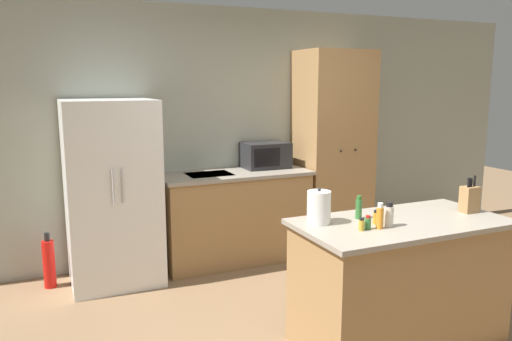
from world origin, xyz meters
name	(u,v)px	position (x,y,z in m)	size (l,w,h in m)	color
wall_back	(244,132)	(0.00, 2.33, 1.30)	(7.20, 0.06, 2.60)	#9EA393
refrigerator	(112,193)	(-1.46, 1.94, 0.84)	(0.80, 0.74, 1.68)	white
back_counter	(235,216)	(-0.24, 2.00, 0.47)	(1.53, 0.64, 0.93)	#9E7547
pantry_cabinet	(332,151)	(0.93, 2.01, 1.09)	(0.76, 0.61, 2.17)	#9E7547
kitchen_island	(399,281)	(0.21, -0.01, 0.45)	(1.49, 0.76, 0.89)	#9E7547
microwave	(265,155)	(0.16, 2.11, 1.07)	(0.48, 0.34, 0.27)	#232326
knife_block	(470,199)	(0.81, -0.03, 1.00)	(0.12, 0.09, 0.27)	#9E7547
spice_bottle_tall_dark	(368,223)	(-0.13, -0.09, 0.94)	(0.04, 0.04, 0.09)	#337033
spice_bottle_short_red	(376,218)	(-0.01, -0.01, 0.94)	(0.04, 0.04, 0.10)	orange
spice_bottle_amber_oil	(359,208)	(-0.04, 0.15, 0.97)	(0.04, 0.04, 0.16)	#337033
spice_bottle_green_herb	(389,215)	(0.03, -0.09, 0.97)	(0.06, 0.06, 0.16)	beige
spice_bottle_pale_salt	(361,225)	(-0.19, -0.10, 0.93)	(0.04, 0.04, 0.08)	gold
spice_bottle_orange_cap	(380,217)	(-0.05, -0.11, 0.97)	(0.05, 0.05, 0.17)	orange
kettle	(319,207)	(-0.35, 0.16, 1.01)	(0.16, 0.16, 0.25)	white
fire_extinguisher	(49,263)	(-2.03, 2.02, 0.23)	(0.11, 0.11, 0.51)	red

